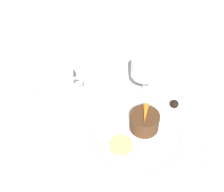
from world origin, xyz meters
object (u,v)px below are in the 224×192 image
dinner_plate (137,137)px  dessert_cake (144,122)px  wine_glass (146,68)px  fork (204,141)px  coffee_cup (58,81)px

dinner_plate → dessert_cake: bearing=61.2°
wine_glass → fork: wine_glass is taller
coffee_cup → dessert_cake: 0.27m
dessert_cake → dinner_plate: bearing=-118.8°
dinner_plate → wine_glass: bearing=86.9°
coffee_cup → wine_glass: wine_glass is taller
dinner_plate → wine_glass: (0.01, 0.17, 0.08)m
dinner_plate → wine_glass: wine_glass is taller
dessert_cake → coffee_cup: bearing=154.4°
coffee_cup → fork: (0.40, -0.13, -0.04)m
dinner_plate → coffee_cup: bearing=147.9°
wine_glass → dessert_cake: size_ratio=1.72×
dinner_plate → wine_glass: 0.19m
dinner_plate → coffee_cup: size_ratio=2.00×
coffee_cup → wine_glass: size_ratio=0.93×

